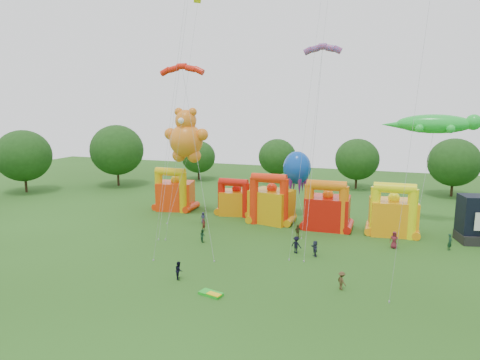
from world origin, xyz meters
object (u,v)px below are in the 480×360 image
(bouncy_castle_2, at_px, (271,204))
(octopus_kite, at_px, (299,187))
(spectator_4, at_px, (298,231))
(bouncy_castle_0, at_px, (175,193))
(teddy_bear_kite, at_px, (185,146))
(gecko_kite, at_px, (427,163))
(spectator_0, at_px, (203,218))

(bouncy_castle_2, height_order, octopus_kite, octopus_kite)
(spectator_4, bearing_deg, bouncy_castle_0, -68.27)
(bouncy_castle_0, relative_size, teddy_bear_kite, 0.43)
(gecko_kite, distance_m, octopus_kite, 16.90)
(bouncy_castle_2, xyz_separation_m, octopus_kite, (3.09, 3.43, 1.87))
(spectator_0, bearing_deg, bouncy_castle_0, 135.54)
(gecko_kite, relative_size, octopus_kite, 1.56)
(gecko_kite, xyz_separation_m, octopus_kite, (-16.40, -0.57, -4.01))
(bouncy_castle_2, bearing_deg, teddy_bear_kite, -177.85)
(bouncy_castle_0, relative_size, octopus_kite, 0.70)
(bouncy_castle_2, relative_size, gecko_kite, 0.47)
(spectator_0, bearing_deg, octopus_kite, 24.36)
(bouncy_castle_0, bearing_deg, octopus_kite, 3.58)
(bouncy_castle_0, xyz_separation_m, gecko_kite, (35.36, 1.75, 5.99))
(octopus_kite, bearing_deg, spectator_0, -149.38)
(spectator_4, bearing_deg, bouncy_castle_2, -96.44)
(bouncy_castle_2, height_order, teddy_bear_kite, teddy_bear_kite)
(bouncy_castle_0, distance_m, bouncy_castle_2, 16.02)
(gecko_kite, height_order, octopus_kite, gecko_kite)
(bouncy_castle_2, distance_m, spectator_0, 9.45)
(bouncy_castle_0, height_order, octopus_kite, octopus_kite)
(octopus_kite, bearing_deg, bouncy_castle_0, -176.42)
(bouncy_castle_2, bearing_deg, gecko_kite, 11.58)
(teddy_bear_kite, distance_m, spectator_0, 10.65)
(teddy_bear_kite, bearing_deg, octopus_kite, 13.95)
(octopus_kite, xyz_separation_m, spectator_0, (-11.68, -6.91, -3.74))
(bouncy_castle_0, height_order, spectator_0, bouncy_castle_0)
(octopus_kite, bearing_deg, bouncy_castle_2, -132.03)
(teddy_bear_kite, relative_size, octopus_kite, 1.65)
(teddy_bear_kite, bearing_deg, spectator_4, -16.13)
(octopus_kite, height_order, spectator_4, octopus_kite)
(octopus_kite, bearing_deg, gecko_kite, 1.97)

